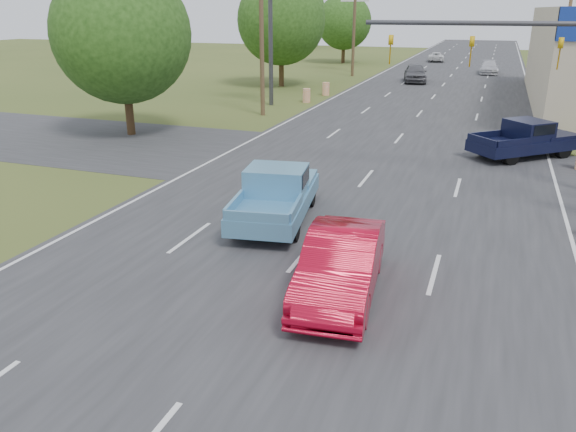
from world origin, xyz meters
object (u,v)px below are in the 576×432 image
at_px(red_convertible, 341,265).
at_px(distant_car_grey, 415,73).
at_px(navy_pickup, 527,139).
at_px(blue_pickup, 277,193).
at_px(distant_car_silver, 489,68).
at_px(distant_car_white, 436,57).

xyz_separation_m(red_convertible, distant_car_grey, (-4.32, 42.85, 0.06)).
height_order(navy_pickup, distant_car_grey, navy_pickup).
distance_m(blue_pickup, distant_car_silver, 48.75).
relative_size(blue_pickup, distant_car_grey, 1.12).
relative_size(red_convertible, distant_car_white, 1.13).
bearing_deg(red_convertible, distant_car_grey, 89.82).
xyz_separation_m(navy_pickup, distant_car_grey, (-8.92, 26.88, -0.02)).
bearing_deg(distant_car_silver, navy_pickup, -88.27).
distance_m(red_convertible, distant_car_grey, 43.07).
distance_m(red_convertible, navy_pickup, 16.62).
distance_m(navy_pickup, distant_car_grey, 28.32).
bearing_deg(navy_pickup, distant_car_white, 147.88).
bearing_deg(distant_car_white, navy_pickup, 94.42).
bearing_deg(distant_car_grey, red_convertible, -94.13).
bearing_deg(distant_car_silver, distant_car_white, 115.23).
height_order(red_convertible, blue_pickup, blue_pickup).
relative_size(red_convertible, blue_pickup, 0.86).
xyz_separation_m(red_convertible, blue_pickup, (-3.31, 4.35, 0.10)).
bearing_deg(distant_car_silver, red_convertible, -94.48).
bearing_deg(distant_car_grey, navy_pickup, -81.54).
xyz_separation_m(blue_pickup, navy_pickup, (7.91, 11.62, -0.02)).
height_order(blue_pickup, distant_car_white, blue_pickup).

